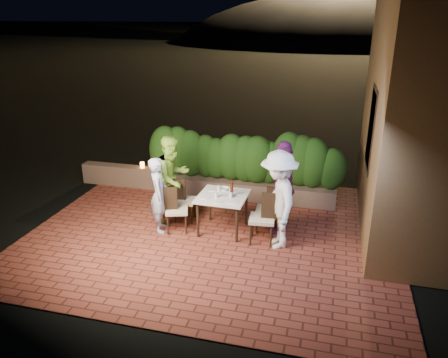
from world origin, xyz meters
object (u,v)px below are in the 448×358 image
(diner_green, at_px, (173,178))
(parapet_lamp, at_px, (142,165))
(chair_left_front, at_px, (177,209))
(chair_left_back, at_px, (185,200))
(beer_bottle, at_px, (232,188))
(chair_right_back, at_px, (267,209))
(diner_purple, at_px, (283,187))
(chair_right_front, at_px, (262,218))
(bowl, at_px, (224,189))
(diner_white, at_px, (278,200))
(diner_blue, at_px, (159,195))
(dining_table, at_px, (223,213))

(diner_green, bearing_deg, parapet_lamp, 68.42)
(chair_left_front, height_order, chair_left_back, chair_left_front)
(beer_bottle, bearing_deg, chair_right_back, 19.36)
(diner_purple, bearing_deg, chair_right_front, -25.50)
(bowl, distance_m, chair_right_back, 0.94)
(chair_right_back, xyz_separation_m, diner_green, (-1.97, 0.08, 0.43))
(chair_right_back, height_order, diner_white, diner_white)
(diner_white, bearing_deg, diner_green, -126.10)
(diner_blue, bearing_deg, dining_table, -95.71)
(chair_right_front, xyz_separation_m, diner_green, (-1.96, 0.58, 0.39))
(beer_bottle, relative_size, diner_green, 0.19)
(chair_left_back, relative_size, chair_right_back, 0.98)
(chair_left_front, xyz_separation_m, diner_purple, (1.99, 0.50, 0.46))
(dining_table, height_order, diner_green, diner_green)
(bowl, height_order, chair_left_back, chair_left_back)
(chair_left_front, relative_size, parapet_lamp, 6.54)
(beer_bottle, distance_m, diner_purple, 0.98)
(bowl, distance_m, chair_left_back, 0.89)
(parapet_lamp, bearing_deg, chair_right_back, -24.36)
(diner_green, bearing_deg, dining_table, -80.61)
(dining_table, distance_m, bowl, 0.49)
(beer_bottle, distance_m, diner_blue, 1.40)
(chair_right_back, height_order, diner_green, diner_green)
(diner_blue, bearing_deg, diner_purple, -95.41)
(diner_green, bearing_deg, diner_white, -80.76)
(chair_left_front, height_order, diner_blue, diner_blue)
(dining_table, distance_m, diner_white, 1.28)
(chair_left_back, bearing_deg, diner_purple, -6.19)
(parapet_lamp, bearing_deg, diner_green, -46.69)
(parapet_lamp, bearing_deg, beer_bottle, -33.16)
(dining_table, xyz_separation_m, beer_bottle, (0.17, 0.01, 0.54))
(bowl, relative_size, diner_purple, 0.10)
(bowl, relative_size, diner_blue, 0.13)
(diner_blue, height_order, diner_green, diner_green)
(chair_right_back, relative_size, diner_white, 0.50)
(chair_right_front, xyz_separation_m, parapet_lamp, (-3.30, 2.00, 0.07))
(bowl, relative_size, diner_white, 0.11)
(beer_bottle, distance_m, chair_right_front, 0.82)
(dining_table, distance_m, beer_bottle, 0.57)
(chair_right_back, bearing_deg, chair_left_front, 11.02)
(chair_right_back, xyz_separation_m, diner_purple, (0.29, 0.03, 0.46))
(chair_right_front, xyz_separation_m, diner_white, (0.29, -0.06, 0.42))
(chair_left_front, bearing_deg, diner_green, 98.09)
(diner_blue, bearing_deg, bowl, -82.79)
(chair_left_front, xyz_separation_m, chair_right_back, (1.70, 0.47, 0.00))
(parapet_lamp, bearing_deg, chair_left_back, -42.58)
(bowl, relative_size, chair_left_front, 0.21)
(diner_blue, xyz_separation_m, parapet_lamp, (-1.29, 2.03, -0.18))
(chair_right_back, bearing_deg, diner_purple, -177.59)
(diner_blue, bearing_deg, diner_green, -24.14)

